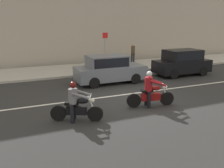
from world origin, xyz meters
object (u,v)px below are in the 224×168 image
parked_hatchback_black (182,62)px  pedestrian_bystander (133,51)px  motorcycle_with_rider_crimson (151,92)px  street_sign_post (105,46)px  parked_sedan_slate_gray (109,69)px  motorcycle_with_rider_gray (76,105)px

parked_hatchback_black → pedestrian_bystander: bearing=100.7°
pedestrian_bystander → motorcycle_with_rider_crimson: bearing=-113.7°
parked_hatchback_black → pedestrian_bystander: pedestrian_bystander is taller
parked_hatchback_black → street_sign_post: size_ratio=1.47×
parked_sedan_slate_gray → motorcycle_with_rider_crimson: bearing=-88.7°
pedestrian_bystander → parked_hatchback_black: bearing=-79.3°
motorcycle_with_rider_crimson → street_sign_post: street_sign_post is taller
motorcycle_with_rider_crimson → motorcycle_with_rider_gray: motorcycle_with_rider_crimson is taller
motorcycle_with_rider_crimson → pedestrian_bystander: pedestrian_bystander is taller
parked_hatchback_black → parked_sedan_slate_gray: bearing=-179.7°
parked_sedan_slate_gray → pedestrian_bystander: bearing=50.4°
parked_sedan_slate_gray → motorcycle_with_rider_gray: bearing=-124.3°
parked_hatchback_black → motorcycle_with_rider_crimson: bearing=-139.5°
motorcycle_with_rider_crimson → parked_hatchback_black: 7.18m
motorcycle_with_rider_gray → pedestrian_bystander: pedestrian_bystander is taller
motorcycle_with_rider_gray → parked_hatchback_black: size_ratio=0.47×
motorcycle_with_rider_gray → parked_sedan_slate_gray: bearing=55.7°
motorcycle_with_rider_crimson → pedestrian_bystander: bearing=66.3°
parked_sedan_slate_gray → pedestrian_bystander: pedestrian_bystander is taller
motorcycle_with_rider_crimson → street_sign_post: bearing=80.8°
motorcycle_with_rider_crimson → street_sign_post: 9.66m
street_sign_post → parked_hatchback_black: bearing=-50.9°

